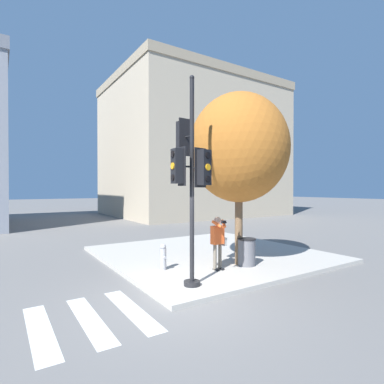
{
  "coord_description": "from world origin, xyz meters",
  "views": [
    {
      "loc": [
        -3.68,
        -6.23,
        2.71
      ],
      "look_at": [
        1.01,
        1.01,
        2.62
      ],
      "focal_mm": 28.0,
      "sensor_mm": 36.0,
      "label": 1
    }
  ],
  "objects_px": {
    "person_photographer": "(218,238)",
    "trash_bin": "(247,252)",
    "fire_hydrant": "(163,257)",
    "traffic_signal_pole": "(189,170)",
    "street_tree": "(239,148)"
  },
  "relations": [
    {
      "from": "person_photographer",
      "to": "trash_bin",
      "type": "distance_m",
      "value": 1.26
    },
    {
      "from": "fire_hydrant",
      "to": "trash_bin",
      "type": "distance_m",
      "value": 2.8
    },
    {
      "from": "person_photographer",
      "to": "trash_bin",
      "type": "bearing_deg",
      "value": -5.04
    },
    {
      "from": "person_photographer",
      "to": "fire_hydrant",
      "type": "xyz_separation_m",
      "value": [
        -1.47,
        0.94,
        -0.6
      ]
    },
    {
      "from": "traffic_signal_pole",
      "to": "fire_hydrant",
      "type": "relative_size",
      "value": 6.72
    },
    {
      "from": "person_photographer",
      "to": "traffic_signal_pole",
      "type": "bearing_deg",
      "value": -152.53
    },
    {
      "from": "street_tree",
      "to": "fire_hydrant",
      "type": "height_order",
      "value": "street_tree"
    },
    {
      "from": "traffic_signal_pole",
      "to": "fire_hydrant",
      "type": "xyz_separation_m",
      "value": [
        0.15,
        1.78,
        -2.65
      ]
    },
    {
      "from": "person_photographer",
      "to": "street_tree",
      "type": "xyz_separation_m",
      "value": [
        1.0,
        0.15,
        2.94
      ]
    },
    {
      "from": "person_photographer",
      "to": "street_tree",
      "type": "height_order",
      "value": "street_tree"
    },
    {
      "from": "street_tree",
      "to": "trash_bin",
      "type": "distance_m",
      "value": 3.51
    },
    {
      "from": "traffic_signal_pole",
      "to": "fire_hydrant",
      "type": "bearing_deg",
      "value": 85.17
    },
    {
      "from": "street_tree",
      "to": "traffic_signal_pole",
      "type": "bearing_deg",
      "value": -159.35
    },
    {
      "from": "person_photographer",
      "to": "trash_bin",
      "type": "relative_size",
      "value": 1.85
    },
    {
      "from": "person_photographer",
      "to": "fire_hydrant",
      "type": "height_order",
      "value": "person_photographer"
    }
  ]
}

